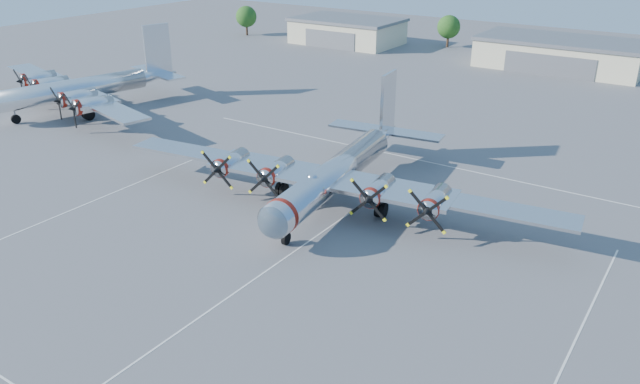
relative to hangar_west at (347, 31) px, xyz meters
The scene contains 8 objects.
ground 93.54m from the hangar_west, 61.23° to the right, with size 260.00×260.00×0.00m, color #575759.
parking_lines 95.08m from the hangar_west, 61.74° to the right, with size 60.00×50.08×0.01m.
hangar_west is the anchor object (origin of this frame).
hangar_center 45.00m from the hangar_west, ahead, with size 28.60×14.60×5.40m.
tree_far_west 25.36m from the hangar_west, behind, with size 4.80×4.80×6.64m.
tree_west 21.61m from the hangar_west, 21.89° to the left, with size 4.80×4.80×6.64m.
main_bomber_b29 82.75m from the hangar_west, 59.17° to the right, with size 44.11×30.17×9.76m, color silver, non-canonical shape.
bomber_west 65.05m from the hangar_west, 93.37° to the right, with size 40.70×28.82×10.75m, color silver, non-canonical shape.
Camera 1 is at (26.56, -36.02, 24.95)m, focal length 35.00 mm.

